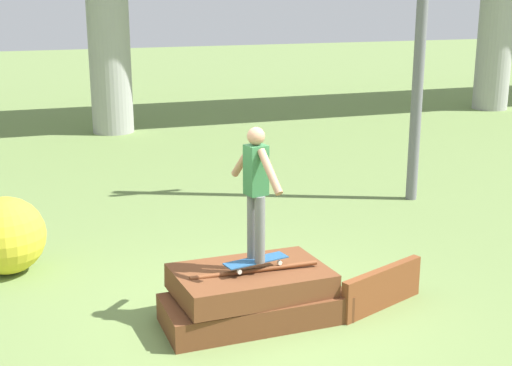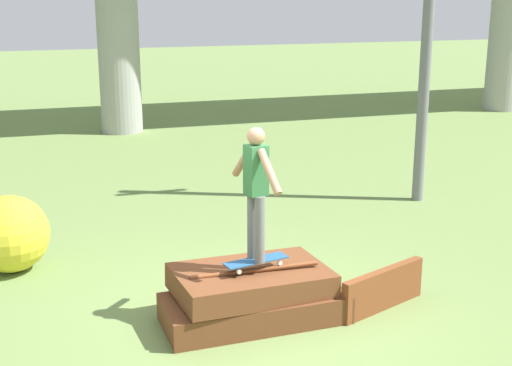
% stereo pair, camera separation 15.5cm
% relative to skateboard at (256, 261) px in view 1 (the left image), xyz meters
% --- Properties ---
extents(ground_plane, '(80.00, 80.00, 0.00)m').
position_rel_skateboard_xyz_m(ground_plane, '(-0.02, -0.03, -0.74)').
color(ground_plane, olive).
extents(scrap_pile, '(2.17, 1.24, 0.67)m').
position_rel_skateboard_xyz_m(scrap_pile, '(-0.03, 0.01, -0.43)').
color(scrap_pile, brown).
rests_on(scrap_pile, ground_plane).
extents(scrap_plank_loose, '(1.29, 0.61, 0.51)m').
position_rel_skateboard_xyz_m(scrap_plank_loose, '(1.56, -0.18, -0.49)').
color(scrap_plank_loose, brown).
rests_on(scrap_plank_loose, ground_plane).
extents(skateboard, '(0.80, 0.36, 0.09)m').
position_rel_skateboard_xyz_m(skateboard, '(0.00, 0.00, 0.00)').
color(skateboard, '#23517F').
rests_on(skateboard, scrap_pile).
extents(skater, '(0.30, 1.04, 1.56)m').
position_rel_skateboard_xyz_m(skater, '(0.00, -0.00, 0.90)').
color(skater, slate).
rests_on(skater, skateboard).
extents(utility_pole, '(1.30, 0.20, 6.64)m').
position_rel_skateboard_xyz_m(utility_pole, '(4.34, 3.82, 2.70)').
color(utility_pole, slate).
rests_on(utility_pole, ground_plane).
extents(bush_yellow_flowering, '(1.07, 1.07, 1.07)m').
position_rel_skateboard_xyz_m(bush_yellow_flowering, '(-2.76, 2.47, -0.21)').
color(bush_yellow_flowering, gold).
rests_on(bush_yellow_flowering, ground_plane).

